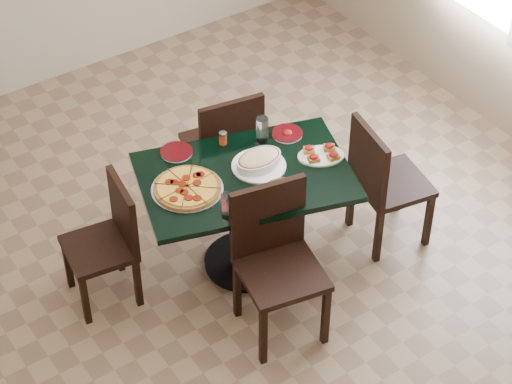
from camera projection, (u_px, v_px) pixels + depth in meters
floor at (241, 286)px, 6.28m from camera, size 5.50×5.50×0.00m
main_table at (245, 197)px, 6.06m from camera, size 1.43×1.13×0.75m
chair_far at (226, 144)px, 6.52m from camera, size 0.50×0.50×0.94m
chair_near at (275, 253)px, 5.73m from camera, size 0.53×0.53×0.98m
chair_right at (382, 178)px, 6.27m from camera, size 0.50×0.50×0.92m
chair_left at (110, 237)px, 5.95m from camera, size 0.44×0.44×0.84m
pepperoni_pizza at (187, 188)px, 5.82m from camera, size 0.43×0.43×0.04m
lasagna_casserole at (259, 161)px, 5.97m from camera, size 0.33×0.33×0.09m
bread_basket at (283, 188)px, 5.79m from camera, size 0.26×0.22×0.09m
bruschetta_platter at (321, 154)px, 6.05m from camera, size 0.35×0.30×0.05m
side_plate_near at (242, 205)px, 5.72m from camera, size 0.18×0.18×0.02m
side_plate_far_r at (287, 133)px, 6.22m from camera, size 0.19×0.19×0.03m
side_plate_far_l at (176, 152)px, 6.09m from camera, size 0.20×0.20×0.02m
napkin_setting at (246, 204)px, 5.74m from camera, size 0.15×0.15×0.01m
water_glass_a at (262, 129)px, 6.13m from camera, size 0.08×0.08×0.17m
water_glass_b at (227, 206)px, 5.61m from camera, size 0.07×0.07×0.16m
pepper_shaker at (223, 138)px, 6.13m from camera, size 0.05×0.05×0.08m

